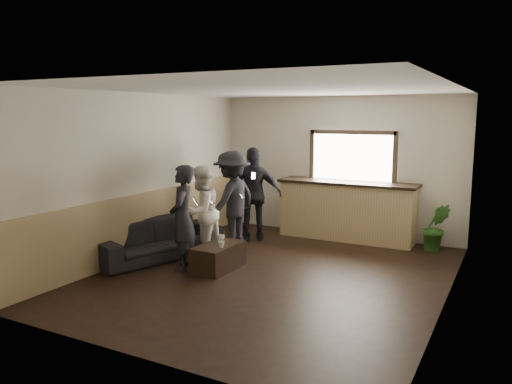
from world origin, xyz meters
The scene contains 12 objects.
ground centered at (0.00, 0.00, 0.00)m, with size 5.00×6.00×0.01m, color black.
room_shell centered at (-0.74, 0.00, 1.47)m, with size 5.01×6.01×2.80m.
bar_counter centered at (0.30, 2.70, 0.64)m, with size 2.70×0.68×2.13m.
sofa centered at (-2.15, -0.08, 0.32)m, with size 2.22×0.87×0.65m, color black.
coffee_table centered at (-0.88, -0.15, 0.20)m, with size 0.50×0.90×0.40m, color black.
cup_a centered at (-0.99, 0.09, 0.45)m, with size 0.12×0.12×0.10m, color silver.
cup_b centered at (-0.76, -0.27, 0.45)m, with size 0.10×0.10×0.09m, color silver.
potted_plant centered at (1.99, 2.60, 0.44)m, with size 0.48×0.39×0.87m, color #2D6623.
person_a centered at (-1.38, -0.40, 0.83)m, with size 0.62×0.72×1.67m.
person_b centered at (-1.51, 0.31, 0.79)m, with size 0.63×0.79×1.59m.
person_c centered at (-1.33, 1.03, 0.90)m, with size 0.80×1.23×1.79m.
person_d centered at (-1.26, 1.75, 0.91)m, with size 1.15×0.87×1.82m.
Camera 1 is at (3.24, -6.63, 2.44)m, focal length 35.00 mm.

